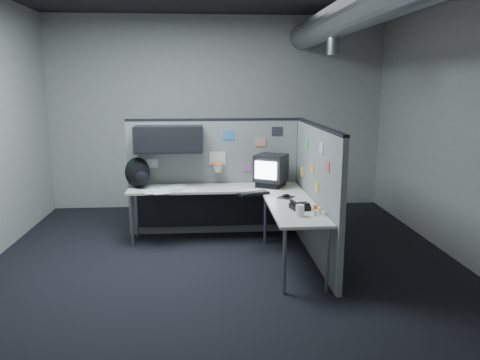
{
  "coord_description": "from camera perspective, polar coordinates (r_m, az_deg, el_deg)",
  "views": [
    {
      "loc": [
        -0.21,
        -5.16,
        2.1
      ],
      "look_at": [
        0.2,
        0.35,
        0.96
      ],
      "focal_mm": 35.0,
      "sensor_mm": 36.0,
      "label": 1
    }
  ],
  "objects": [
    {
      "name": "backpack",
      "position": [
        6.38,
        -12.34,
        0.84
      ],
      "size": [
        0.37,
        0.33,
        0.41
      ],
      "rotation": [
        0.0,
        0.0,
        0.18
      ],
      "color": "black",
      "rests_on": "desk"
    },
    {
      "name": "keyboard",
      "position": [
        5.87,
        1.64,
        -1.65
      ],
      "size": [
        0.43,
        0.31,
        0.04
      ],
      "rotation": [
        0.0,
        0.0,
        -0.34
      ],
      "color": "black",
      "rests_on": "desk"
    },
    {
      "name": "bottles",
      "position": [
        5.06,
        9.49,
        -3.77
      ],
      "size": [
        0.14,
        0.17,
        0.08
      ],
      "rotation": [
        0.0,
        0.0,
        0.06
      ],
      "color": "silver",
      "rests_on": "desk"
    },
    {
      "name": "room",
      "position": [
        5.22,
        4.31,
        11.61
      ],
      "size": [
        5.62,
        5.62,
        3.22
      ],
      "color": "black",
      "rests_on": "ground"
    },
    {
      "name": "partition_right",
      "position": [
        5.68,
        9.24,
        -1.51
      ],
      "size": [
        0.07,
        2.23,
        1.63
      ],
      "color": "slate",
      "rests_on": "ground"
    },
    {
      "name": "papers",
      "position": [
        6.19,
        -8.56,
        -1.16
      ],
      "size": [
        0.76,
        0.64,
        0.01
      ],
      "rotation": [
        0.0,
        0.0,
        0.29
      ],
      "color": "white",
      "rests_on": "desk"
    },
    {
      "name": "desk",
      "position": [
        6.06,
        -0.72,
        -2.52
      ],
      "size": [
        2.31,
        2.11,
        0.73
      ],
      "color": "beige",
      "rests_on": "ground"
    },
    {
      "name": "partition_back",
      "position": [
        6.49,
        -4.54,
        1.86
      ],
      "size": [
        2.44,
        0.42,
        1.63
      ],
      "color": "slate",
      "rests_on": "ground"
    },
    {
      "name": "cup",
      "position": [
        4.96,
        7.32,
        -3.71
      ],
      "size": [
        0.1,
        0.1,
        0.12
      ],
      "primitive_type": "cylinder",
      "rotation": [
        0.0,
        0.0,
        0.07
      ],
      "color": "white",
      "rests_on": "desk"
    },
    {
      "name": "phone",
      "position": [
        5.23,
        7.27,
        -3.18
      ],
      "size": [
        0.22,
        0.24,
        0.1
      ],
      "rotation": [
        0.0,
        0.0,
        0.04
      ],
      "color": "black",
      "rests_on": "desk"
    },
    {
      "name": "mouse",
      "position": [
        5.76,
        5.63,
        -1.97
      ],
      "size": [
        0.25,
        0.26,
        0.04
      ],
      "rotation": [
        0.0,
        0.0,
        0.17
      ],
      "color": "black",
      "rests_on": "desk"
    },
    {
      "name": "monitor",
      "position": [
        6.32,
        3.79,
        1.23
      ],
      "size": [
        0.51,
        0.51,
        0.43
      ],
      "rotation": [
        0.0,
        0.0,
        0.3
      ],
      "color": "black",
      "rests_on": "desk"
    }
  ]
}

